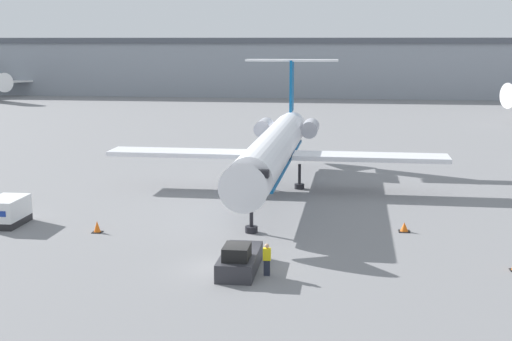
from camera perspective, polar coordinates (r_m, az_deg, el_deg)
ground_plane at (r=38.03m, az=-1.94°, el=-7.89°), size 600.00×600.00×0.00m
terminal_building at (r=155.84m, az=5.30°, el=8.26°), size 180.00×16.80×12.37m
airplane_main at (r=56.79m, az=1.53°, el=1.88°), size 27.31×31.56×10.07m
pushback_tug at (r=37.61m, az=-1.32°, el=-7.15°), size 1.87×4.78×1.65m
luggage_cart at (r=49.36m, az=-19.29°, el=-3.11°), size 2.00×3.18×1.81m
worker_near_tug at (r=36.78m, az=0.88°, el=-7.09°), size 0.40×0.24×1.69m
traffic_cone_left at (r=46.02m, az=-12.59°, el=-4.43°), size 0.61×0.61×0.75m
traffic_cone_right at (r=46.07m, az=11.78°, el=-4.46°), size 0.71×0.71×0.61m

